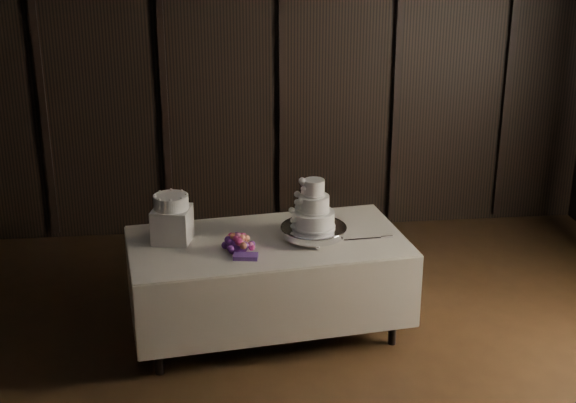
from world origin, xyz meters
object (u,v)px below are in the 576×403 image
at_px(cake_stand, 313,233).
at_px(bouquet, 237,244).
at_px(box_pedestal, 172,225).
at_px(small_cake, 171,202).
at_px(wedding_cake, 310,209).
at_px(display_table, 268,283).

distance_m(cake_stand, bouquet, 0.59).
height_order(box_pedestal, small_cake, small_cake).
bearing_deg(small_cake, wedding_cake, -5.16).
xyz_separation_m(display_table, bouquet, (-0.23, -0.19, 0.40)).
bearing_deg(small_cake, bouquet, -29.02).
relative_size(box_pedestal, small_cake, 1.05).
height_order(display_table, cake_stand, cake_stand).
height_order(display_table, small_cake, small_cake).
height_order(bouquet, box_pedestal, box_pedestal).
relative_size(cake_stand, wedding_cake, 1.34).
relative_size(wedding_cake, bouquet, 0.97).
bearing_deg(bouquet, cake_stand, 17.36).
bearing_deg(box_pedestal, small_cake, 0.00).
relative_size(cake_stand, box_pedestal, 1.86).
bearing_deg(display_table, cake_stand, -8.81).
bearing_deg(cake_stand, small_cake, 175.82).
distance_m(display_table, cake_stand, 0.51).
bearing_deg(display_table, bouquet, -147.73).
xyz_separation_m(wedding_cake, small_cake, (-0.99, 0.09, 0.07)).
height_order(bouquet, small_cake, small_cake).
bearing_deg(display_table, box_pedestal, 167.61).
bearing_deg(wedding_cake, bouquet, -176.35).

